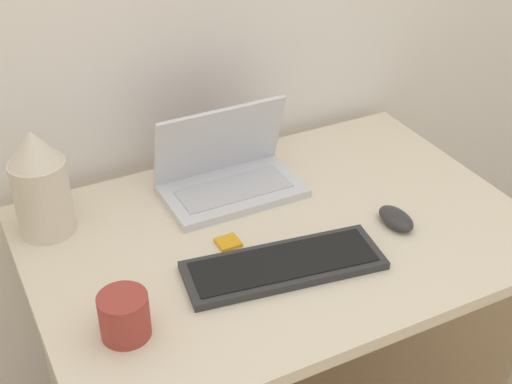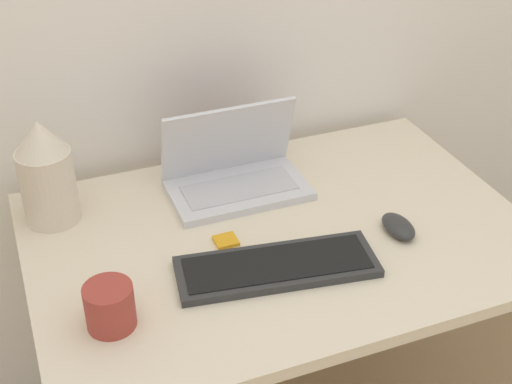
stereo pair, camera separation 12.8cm
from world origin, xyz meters
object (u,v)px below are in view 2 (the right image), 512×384
keyboard (277,267)px  mouse (398,226)px  laptop (234,172)px  mp3_player (226,241)px  mug (110,306)px  vase (46,173)px

keyboard → mouse: (0.31, 0.03, 0.01)m
laptop → mouse: bearing=-47.7°
keyboard → mp3_player: 0.15m
mug → vase: bearing=97.5°
mouse → mug: size_ratio=1.10×
mouse → mug: bearing=-174.8°
laptop → mug: bearing=-136.1°
vase → keyboard: bearing=-41.8°
laptop → mug: laptop is taller
keyboard → mp3_player: size_ratio=8.85×
laptop → vase: vase is taller
laptop → mouse: 0.42m
vase → laptop: bearing=-4.1°
mouse → vase: vase is taller
laptop → mp3_player: 0.23m
laptop → mug: size_ratio=3.50×
keyboard → mug: size_ratio=4.62×
vase → mouse: bearing=-25.3°
keyboard → mug: 0.36m
laptop → vase: 0.45m
laptop → keyboard: (-0.03, -0.34, -0.04)m
mp3_player → mug: size_ratio=0.52×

